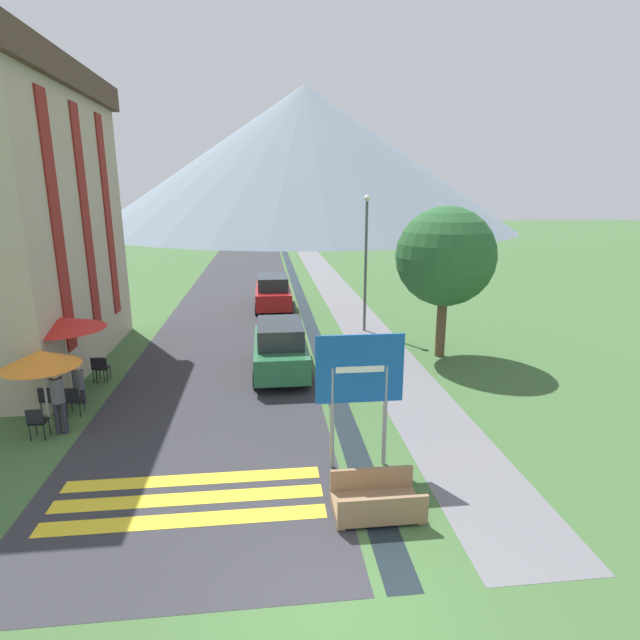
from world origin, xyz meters
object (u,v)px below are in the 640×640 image
Objects in this scene: cafe_chair_near_right at (48,398)px; cafe_umbrella_front_orange at (40,359)px; cafe_chair_far_left at (99,366)px; streetlamp at (366,254)px; parked_car_near at (280,347)px; cafe_chair_near_left at (74,399)px; person_standing_terrace at (58,397)px; footbridge at (377,502)px; cafe_chair_far_right at (102,367)px; parked_car_far at (273,292)px; tree_by_path at (445,257)px; cafe_chair_nearest at (37,421)px; cafe_umbrella_middle_red at (63,323)px; person_seated_near at (78,382)px; hotel_building at (8,209)px; road_sign at (360,381)px.

cafe_umbrella_front_orange is at bearing -77.88° from cafe_chair_near_right.
cafe_chair_far_left is 11.58m from streetlamp.
parked_car_near is 6.49m from cafe_chair_near_left.
person_standing_terrace reaches higher than cafe_chair_near_right.
footbridge is 10.78m from cafe_chair_far_right.
cafe_umbrella_front_orange is (-6.19, -13.24, 1.00)m from parked_car_far.
tree_by_path is (12.35, 4.62, 1.88)m from cafe_umbrella_front_orange.
cafe_umbrella_front_orange is at bearing -140.23° from streetlamp.
cafe_chair_nearest is (-7.84, 3.84, 0.29)m from footbridge.
parked_car_far is 12.89m from cafe_umbrella_middle_red.
tree_by_path is (12.33, 5.33, 3.27)m from cafe_chair_nearest.
cafe_umbrella_front_orange is (0.28, -0.73, 1.40)m from cafe_chair_near_right.
person_seated_near is (-0.15, 0.88, 0.17)m from cafe_chair_near_left.
cafe_chair_far_right is 2.17m from cafe_umbrella_middle_red.
hotel_building is 7.24m from cafe_chair_near_right.
streetlamp is at bearing 7.60° from cafe_chair_far_right.
cafe_umbrella_front_orange is (-0.43, -0.62, 1.40)m from cafe_chair_near_left.
cafe_chair_far_right is at bearing 65.37° from cafe_chair_near_right.
footbridge is 0.80× the size of cafe_umbrella_front_orange.
footbridge is 1.38× the size of person_seated_near.
cafe_chair_nearest is 1.00× the size of cafe_chair_far_right.
cafe_chair_near_left is at bearing -161.46° from tree_by_path.
cafe_chair_near_left reaches higher than footbridge.
streetlamp is (9.92, 6.99, 2.79)m from person_seated_near.
footbridge is at bearing -29.15° from person_standing_terrace.
tree_by_path is (4.49, 9.17, 3.56)m from footbridge.
cafe_chair_near_left is at bearing -56.14° from hotel_building.
footbridge is 2.00× the size of cafe_chair_near_right.
footbridge is 0.39× the size of parked_car_near.
person_seated_near is (-5.91, -11.74, -0.23)m from parked_car_far.
hotel_building is at bearing 142.18° from road_sign.
person_standing_terrace is at bearing -137.40° from streetlamp.
tree_by_path is (12.63, 3.89, 3.27)m from cafe_chair_near_right.
parked_car_near is 6.84m from tree_by_path.
footbridge is at bearing -47.57° from cafe_chair_nearest.
tree_by_path is at bearing -54.47° from parked_car_far.
person_standing_terrace is at bearing 161.87° from road_sign.
footbridge is 0.30× the size of tree_by_path.
cafe_chair_nearest is (-6.24, -4.16, -0.40)m from parked_car_near.
parked_car_near is at bearing 13.37° from cafe_chair_near_right.
parked_car_near reaches higher than footbridge.
parked_car_far is 13.15m from person_seated_near.
person_standing_terrace is at bearing -75.18° from cafe_umbrella_middle_red.
cafe_chair_near_left is (-7.43, 5.18, 0.29)m from footbridge.
cafe_umbrella_front_orange reaches higher than footbridge.
tree_by_path reaches higher than footbridge.
hotel_building is 7.58m from cafe_chair_near_left.
person_standing_terrace is (0.68, -2.58, -1.29)m from cafe_umbrella_middle_red.
cafe_umbrella_front_orange reaches higher than cafe_chair_near_right.
person_seated_near reaches higher than cafe_chair_far_right.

